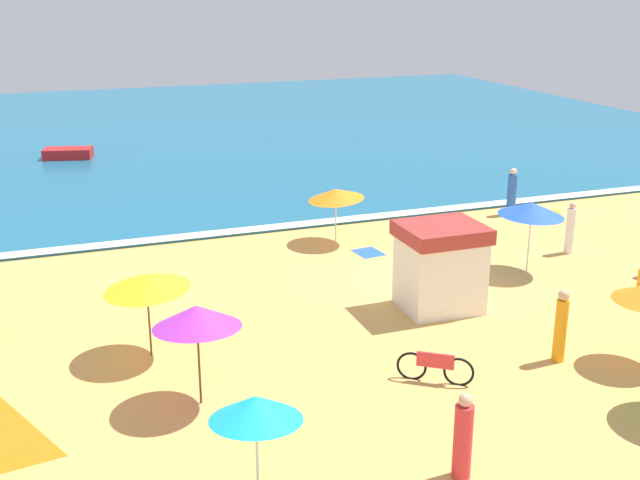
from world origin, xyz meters
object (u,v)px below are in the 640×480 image
small_boat_0 (68,153)px  beachgoer_3 (561,326)px  beach_umbrella_1 (336,194)px  beachgoer_5 (414,235)px  parked_bicycle (435,367)px  beachgoer_0 (570,229)px  lifeguard_cabana (440,266)px  beach_umbrella_3 (197,316)px  beach_umbrella_0 (146,282)px  beach_umbrella_4 (256,408)px  beachgoer_1 (463,438)px  beachgoer_6 (512,193)px  beach_umbrella_7 (532,209)px

small_boat_0 → beachgoer_3: bearing=-70.7°
beach_umbrella_1 → beachgoer_5: bearing=-27.7°
parked_bicycle → beachgoer_0: size_ratio=0.84×
beach_umbrella_1 → lifeguard_cabana: bearing=-84.9°
beachgoer_0 → beachgoer_5: size_ratio=1.93×
beachgoer_3 → beachgoer_5: 9.34m
beach_umbrella_3 → small_boat_0: size_ratio=0.91×
beachgoer_3 → small_boat_0: size_ratio=0.71×
beach_umbrella_0 → beachgoer_5: bearing=28.9°
beach_umbrella_0 → beach_umbrella_3: beach_umbrella_3 is taller
beach_umbrella_4 → beachgoer_0: bearing=34.5°
lifeguard_cabana → beach_umbrella_1: (-0.59, 6.61, 0.52)m
beach_umbrella_0 → beachgoer_1: 8.65m
parked_bicycle → beachgoer_6: bearing=50.2°
beachgoer_6 → small_boat_0: beachgoer_6 is taller
beach_umbrella_4 → beach_umbrella_3: bearing=93.9°
small_boat_0 → beach_umbrella_4: bearing=-87.3°
beach_umbrella_3 → beachgoer_6: beach_umbrella_3 is taller
beach_umbrella_4 → beachgoer_5: 15.20m
beach_umbrella_1 → beachgoer_5: (2.47, -1.30, -1.40)m
parked_bicycle → beach_umbrella_0: bearing=148.6°
parked_bicycle → beachgoer_5: 10.09m
beachgoer_6 → small_boat_0: bearing=133.7°
beachgoer_6 → small_boat_0: 23.27m
beachgoer_5 → beach_umbrella_1: bearing=152.3°
beach_umbrella_0 → parked_bicycle: (6.01, -3.67, -1.60)m
beachgoer_1 → beach_umbrella_3: bearing=132.4°
beach_umbrella_4 → parked_bicycle: (5.08, 2.81, -1.46)m
beachgoer_0 → parked_bicycle: bearing=-142.6°
beachgoer_0 → beachgoer_6: size_ratio=0.95×
beachgoer_0 → beach_umbrella_1: bearing=151.6°
parked_bicycle → beach_umbrella_3: bearing=170.2°
beach_umbrella_7 → beachgoer_1: size_ratio=1.66×
lifeguard_cabana → beach_umbrella_4: 9.93m
parked_bicycle → beachgoer_6: beachgoer_6 is taller
beachgoer_0 → beachgoer_1: (-10.04, -10.18, -0.03)m
beach_umbrella_4 → beachgoer_3: beach_umbrella_4 is taller
beachgoer_1 → beachgoer_6: beachgoer_6 is taller
beachgoer_0 → small_boat_0: 26.45m
beach_umbrella_0 → beach_umbrella_3: (0.67, -2.75, 0.11)m
beach_umbrella_1 → beach_umbrella_0: bearing=-138.0°
parked_bicycle → beachgoer_1: bearing=-110.4°
beachgoer_0 → beachgoer_6: 4.83m
beach_umbrella_0 → beach_umbrella_1: beach_umbrella_0 is taller
beachgoer_6 → small_boat_0: size_ratio=0.72×
beachgoer_1 → beachgoer_6: bearing=54.1°
beach_umbrella_0 → beachgoer_6: size_ratio=1.21×
beach_umbrella_7 → beach_umbrella_0: bearing=-171.1°
beachgoer_0 → beachgoer_1: 14.30m
beach_umbrella_4 → beach_umbrella_1: bearing=63.3°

